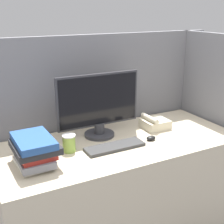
# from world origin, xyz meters

# --- Properties ---
(cubicle_panel_rear) EXTENTS (2.01, 0.04, 1.44)m
(cubicle_panel_rear) POSITION_xyz_m (0.00, 0.74, 0.72)
(cubicle_panel_rear) COLOR slate
(cubicle_panel_rear) RESTS_ON ground_plane
(cubicle_panel_right) EXTENTS (0.04, 0.77, 1.44)m
(cubicle_panel_right) POSITION_xyz_m (0.84, 0.38, 0.72)
(cubicle_panel_right) COLOR slate
(cubicle_panel_right) RESTS_ON ground_plane
(desk) EXTENTS (1.61, 0.71, 0.77)m
(desk) POSITION_xyz_m (0.00, 0.35, 0.39)
(desk) COLOR beige
(desk) RESTS_ON ground_plane
(monitor) EXTENTS (0.59, 0.21, 0.43)m
(monitor) POSITION_xyz_m (-0.07, 0.51, 0.98)
(monitor) COLOR #333338
(monitor) RESTS_ON desk
(keyboard) EXTENTS (0.38, 0.12, 0.02)m
(keyboard) POSITION_xyz_m (-0.08, 0.28, 0.78)
(keyboard) COLOR #333333
(keyboard) RESTS_ON desk
(mouse) EXTENTS (0.07, 0.05, 0.03)m
(mouse) POSITION_xyz_m (0.20, 0.28, 0.79)
(mouse) COLOR black
(mouse) RESTS_ON desk
(coffee_cup) EXTENTS (0.08, 0.08, 0.11)m
(coffee_cup) POSITION_xyz_m (-0.34, 0.37, 0.83)
(coffee_cup) COLOR #8CB247
(coffee_cup) RESTS_ON desk
(book_stack) EXTENTS (0.24, 0.30, 0.17)m
(book_stack) POSITION_xyz_m (-0.57, 0.30, 0.86)
(book_stack) COLOR silver
(book_stack) RESTS_ON desk
(desk_telephone) EXTENTS (0.18, 0.18, 0.10)m
(desk_telephone) POSITION_xyz_m (0.34, 0.45, 0.81)
(desk_telephone) COLOR beige
(desk_telephone) RESTS_ON desk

